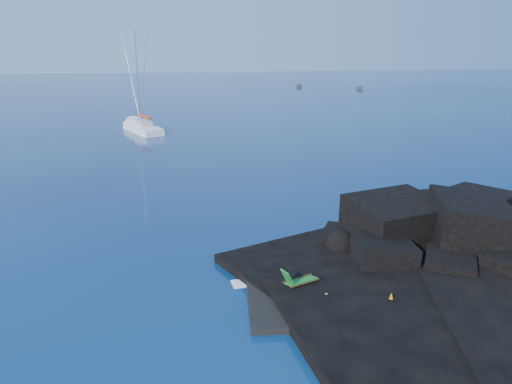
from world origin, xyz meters
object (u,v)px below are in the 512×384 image
at_px(deck_chair, 301,276).
at_px(distant_boat_a, 299,87).
at_px(sunbather, 316,296).
at_px(distant_boat_b, 360,89).
at_px(sailboat, 142,132).
at_px(marker_cone, 391,298).

distance_m(deck_chair, distant_boat_a, 121.05).
xyz_separation_m(sunbather, distant_boat_b, (44.51, 108.54, -0.53)).
bearing_deg(sunbather, deck_chair, 110.09).
xyz_separation_m(distant_boat_a, distant_boat_b, (14.11, -9.78, 0.00)).
bearing_deg(sailboat, distant_boat_b, 24.97).
bearing_deg(distant_boat_a, marker_cone, -88.10).
bearing_deg(sunbather, distant_boat_b, 70.94).
distance_m(marker_cone, distant_boat_a, 122.36).
relative_size(sailboat, marker_cone, 23.77).
bearing_deg(sailboat, distant_boat_a, 37.42).
distance_m(sunbather, marker_cone, 3.42).
relative_size(sailboat, distant_boat_a, 3.03).
distance_m(sunbather, distant_boat_b, 117.32).
xyz_separation_m(marker_cone, distant_boat_a, (27.12, 119.32, -0.64)).
bearing_deg(deck_chair, distant_boat_b, 45.94).
height_order(sunbather, marker_cone, marker_cone).
bearing_deg(sunbather, marker_cone, -13.62).
bearing_deg(deck_chair, sunbather, -94.51).
relative_size(deck_chair, marker_cone, 3.17).
bearing_deg(distant_boat_b, deck_chair, -93.49).
height_order(deck_chair, distant_boat_a, deck_chair).
height_order(sailboat, distant_boat_a, sailboat).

